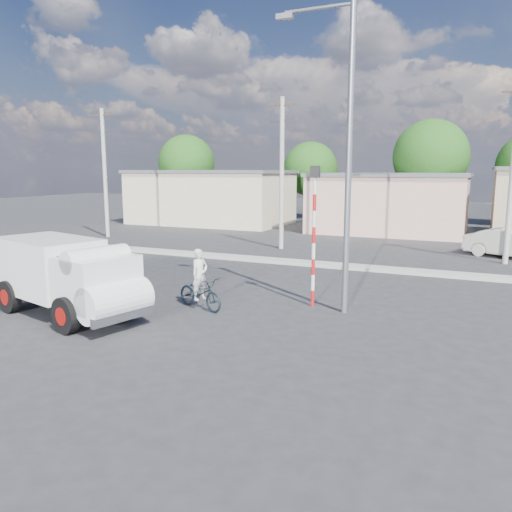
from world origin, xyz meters
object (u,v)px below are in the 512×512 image
at_px(bicycle, 200,293).
at_px(car_cream, 511,244).
at_px(streetlight, 344,144).
at_px(traffic_pole, 314,224).
at_px(truck, 68,275).
at_px(cyclist, 200,284).

distance_m(bicycle, car_cream, 16.79).
height_order(car_cream, streetlight, streetlight).
distance_m(car_cream, traffic_pole, 13.88).
xyz_separation_m(car_cream, traffic_pole, (-6.10, -12.33, 1.89)).
height_order(bicycle, traffic_pole, traffic_pole).
distance_m(car_cream, streetlight, 14.29).
relative_size(bicycle, streetlight, 0.21).
xyz_separation_m(truck, car_cream, (12.22, 16.32, -0.52)).
height_order(truck, bicycle, truck).
height_order(traffic_pole, streetlight, streetlight).
bearing_deg(car_cream, cyclist, 167.94).
bearing_deg(traffic_pole, cyclist, -150.11).
relative_size(cyclist, traffic_pole, 0.36).
bearing_deg(truck, car_cream, 67.81).
bearing_deg(streetlight, traffic_pole, 162.27).
bearing_deg(traffic_pole, car_cream, 63.67).
height_order(cyclist, traffic_pole, traffic_pole).
bearing_deg(truck, bicycle, 50.78).
distance_m(cyclist, traffic_pole, 3.95).
height_order(bicycle, car_cream, car_cream).
height_order(car_cream, traffic_pole, traffic_pole).
xyz_separation_m(cyclist, streetlight, (3.99, 1.45, 4.18)).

